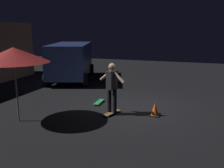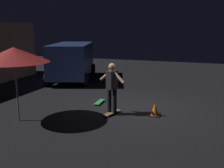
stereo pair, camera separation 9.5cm
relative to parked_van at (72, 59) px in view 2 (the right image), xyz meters
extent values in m
plane|color=black|center=(-3.87, -4.63, -1.16)|extent=(28.00, 28.00, 0.00)
cube|color=navy|center=(-0.01, 0.00, 0.02)|extent=(4.97, 3.29, 1.70)
cube|color=black|center=(2.15, 0.74, 0.37)|extent=(0.62, 1.67, 0.64)
cylinder|color=black|center=(1.32, 1.50, -0.83)|extent=(0.70, 0.42, 0.66)
cylinder|color=black|center=(1.97, -0.37, -0.83)|extent=(0.70, 0.42, 0.66)
cylinder|color=black|center=(-1.99, 0.37, -0.83)|extent=(0.70, 0.42, 0.66)
cylinder|color=black|center=(-1.34, -1.51, -0.83)|extent=(0.70, 0.42, 0.66)
cylinder|color=slate|center=(-6.44, -1.61, -0.06)|extent=(0.05, 0.05, 2.20)
cone|color=#A52626|center=(-6.44, -1.61, 0.91)|extent=(2.10, 2.10, 0.45)
cube|color=olive|center=(-4.86, -4.15, -1.10)|extent=(0.80, 0.42, 0.02)
sphere|color=silver|center=(-4.55, -4.15, -1.13)|extent=(0.05, 0.05, 0.05)
sphere|color=silver|center=(-4.60, -4.32, -1.13)|extent=(0.05, 0.05, 0.05)
sphere|color=silver|center=(-5.12, -3.97, -1.13)|extent=(0.05, 0.05, 0.05)
sphere|color=silver|center=(-5.17, -4.14, -1.13)|extent=(0.05, 0.05, 0.05)
cube|color=green|center=(-3.81, -3.24, -1.10)|extent=(0.79, 0.24, 0.02)
sphere|color=silver|center=(-3.51, -3.14, -1.13)|extent=(0.05, 0.05, 0.05)
sphere|color=silver|center=(-3.50, -3.31, -1.13)|extent=(0.05, 0.05, 0.05)
sphere|color=silver|center=(-4.11, -3.17, -1.13)|extent=(0.05, 0.05, 0.05)
sphere|color=silver|center=(-4.10, -3.34, -1.13)|extent=(0.05, 0.05, 0.05)
cylinder|color=black|center=(-4.83, -4.04, -0.68)|extent=(0.14, 0.14, 0.82)
cylinder|color=black|center=(-4.89, -4.25, -0.68)|extent=(0.14, 0.14, 0.82)
cube|color=#262628|center=(-4.86, -4.15, 0.03)|extent=(0.43, 0.32, 0.60)
sphere|color=tan|center=(-4.86, -4.15, 0.46)|extent=(0.23, 0.23, 0.23)
cylinder|color=tan|center=(-4.79, -3.93, 0.18)|extent=(0.25, 0.54, 0.46)
cylinder|color=tan|center=(-4.93, -4.36, 0.18)|extent=(0.25, 0.54, 0.46)
cube|color=black|center=(-4.53, -5.53, -1.15)|extent=(0.34, 0.34, 0.03)
cone|color=#EA5914|center=(-4.53, -5.53, -0.93)|extent=(0.28, 0.28, 0.46)
camera|label=1|loc=(-12.55, -6.85, 1.67)|focal=40.63mm
camera|label=2|loc=(-12.52, -6.94, 1.67)|focal=40.63mm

